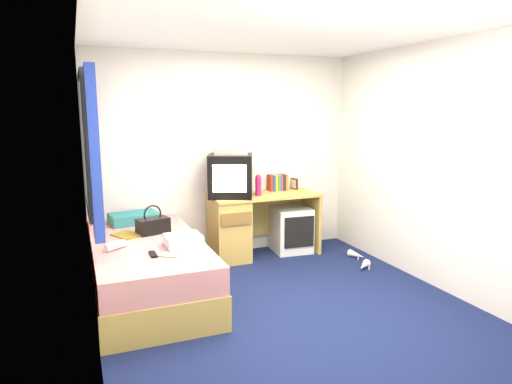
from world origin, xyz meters
name	(u,v)px	position (x,y,z in m)	size (l,w,h in m)	color
ground	(284,305)	(0.00, 0.00, 0.00)	(3.40, 3.40, 0.00)	#0C1438
room_shell	(286,145)	(0.00, 0.00, 1.45)	(3.40, 3.40, 3.40)	white
bed	(148,268)	(-1.10, 0.70, 0.27)	(1.01, 2.00, 0.54)	tan
pillow	(134,218)	(-1.13, 1.42, 0.59)	(0.50, 0.32, 0.11)	#164892
desk	(242,224)	(0.12, 1.44, 0.41)	(1.30, 0.55, 0.75)	tan
storage_cube	(291,229)	(0.77, 1.44, 0.28)	(0.44, 0.44, 0.55)	silver
crt_tv	(231,176)	(-0.02, 1.44, 1.00)	(0.63, 0.61, 0.49)	black
vcr	(231,151)	(-0.01, 1.44, 1.28)	(0.38, 0.27, 0.07)	#AEAEB1
book_row	(278,182)	(0.65, 1.60, 0.85)	(0.24, 0.13, 0.20)	maroon
picture_frame	(294,184)	(0.89, 1.59, 0.82)	(0.02, 0.12, 0.14)	black
pink_water_bottle	(258,186)	(0.30, 1.37, 0.86)	(0.07, 0.07, 0.22)	#C11B5C
aerosol_can	(251,186)	(0.26, 1.52, 0.84)	(0.05, 0.05, 0.18)	silver
handbag	(153,225)	(-1.00, 0.93, 0.62)	(0.34, 0.25, 0.29)	black
towel	(183,240)	(-0.82, 0.40, 0.59)	(0.31, 0.26, 0.10)	silver
magazine	(128,235)	(-1.25, 0.93, 0.55)	(0.21, 0.28, 0.01)	gold
water_bottle	(115,246)	(-1.40, 0.52, 0.58)	(0.07, 0.07, 0.20)	silver
colour_swatch_fan	(165,256)	(-1.03, 0.16, 0.55)	(0.22, 0.06, 0.01)	gold
remote_control	(153,254)	(-1.12, 0.23, 0.55)	(0.05, 0.16, 0.02)	black
window_assembly	(89,147)	(-1.55, 0.90, 1.42)	(0.11, 1.42, 1.40)	silver
white_heels	(360,260)	(1.30, 0.70, 0.04)	(0.33, 0.57, 0.09)	silver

